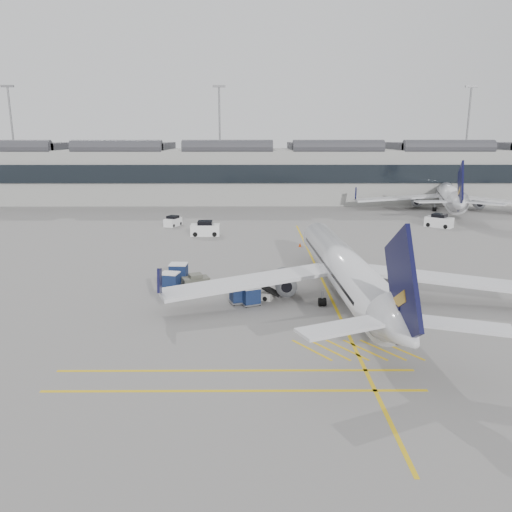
{
  "coord_description": "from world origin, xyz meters",
  "views": [
    {
      "loc": [
        3.09,
        -38.14,
        14.16
      ],
      "look_at": [
        3.32,
        3.39,
        4.0
      ],
      "focal_mm": 35.0,
      "sensor_mm": 36.0,
      "label": 1
    }
  ],
  "objects_px": {
    "belt_loader": "(253,292)",
    "pushback_tug": "(196,282)",
    "airliner_main": "(345,269)",
    "ramp_agent_b": "(288,280)",
    "ramp_agent_a": "(247,286)",
    "baggage_cart_a": "(251,295)"
  },
  "relations": [
    {
      "from": "baggage_cart_a",
      "to": "belt_loader",
      "type": "bearing_deg",
      "value": 62.11
    },
    {
      "from": "airliner_main",
      "to": "baggage_cart_a",
      "type": "bearing_deg",
      "value": -172.63
    },
    {
      "from": "ramp_agent_b",
      "to": "airliner_main",
      "type": "bearing_deg",
      "value": 137.91
    },
    {
      "from": "ramp_agent_a",
      "to": "ramp_agent_b",
      "type": "relative_size",
      "value": 0.82
    },
    {
      "from": "belt_loader",
      "to": "pushback_tug",
      "type": "height_order",
      "value": "belt_loader"
    },
    {
      "from": "airliner_main",
      "to": "pushback_tug",
      "type": "bearing_deg",
      "value": 162.91
    },
    {
      "from": "ramp_agent_b",
      "to": "pushback_tug",
      "type": "bearing_deg",
      "value": -19.16
    },
    {
      "from": "ramp_agent_b",
      "to": "ramp_agent_a",
      "type": "bearing_deg",
      "value": 2.47
    },
    {
      "from": "ramp_agent_b",
      "to": "pushback_tug",
      "type": "height_order",
      "value": "ramp_agent_b"
    },
    {
      "from": "belt_loader",
      "to": "ramp_agent_b",
      "type": "distance_m",
      "value": 3.85
    },
    {
      "from": "airliner_main",
      "to": "pushback_tug",
      "type": "height_order",
      "value": "airliner_main"
    },
    {
      "from": "belt_loader",
      "to": "pushback_tug",
      "type": "xyz_separation_m",
      "value": [
        -5.37,
        2.78,
        0.09
      ]
    },
    {
      "from": "belt_loader",
      "to": "airliner_main",
      "type": "bearing_deg",
      "value": 15.43
    },
    {
      "from": "pushback_tug",
      "to": "airliner_main",
      "type": "bearing_deg",
      "value": -35.25
    },
    {
      "from": "airliner_main",
      "to": "baggage_cart_a",
      "type": "distance_m",
      "value": 8.53
    },
    {
      "from": "ramp_agent_a",
      "to": "pushback_tug",
      "type": "distance_m",
      "value": 5.28
    },
    {
      "from": "airliner_main",
      "to": "belt_loader",
      "type": "height_order",
      "value": "airliner_main"
    },
    {
      "from": "airliner_main",
      "to": "belt_loader",
      "type": "xyz_separation_m",
      "value": [
        -8.04,
        0.68,
        -2.22
      ]
    },
    {
      "from": "pushback_tug",
      "to": "ramp_agent_b",
      "type": "bearing_deg",
      "value": -26.54
    },
    {
      "from": "ramp_agent_a",
      "to": "pushback_tug",
      "type": "height_order",
      "value": "ramp_agent_a"
    },
    {
      "from": "baggage_cart_a",
      "to": "pushback_tug",
      "type": "xyz_separation_m",
      "value": [
        -5.22,
        4.9,
        -0.25
      ]
    },
    {
      "from": "baggage_cart_a",
      "to": "ramp_agent_b",
      "type": "distance_m",
      "value": 5.32
    }
  ]
}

